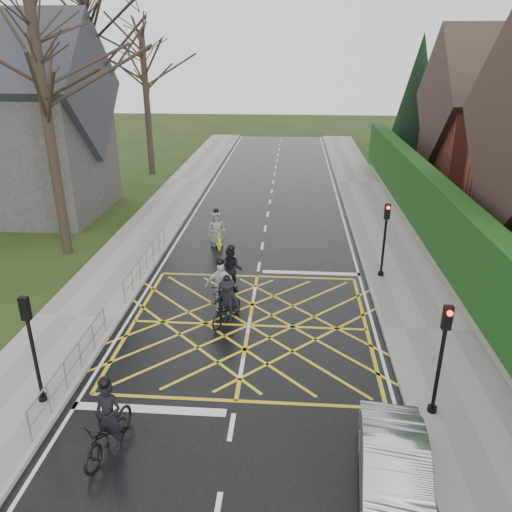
# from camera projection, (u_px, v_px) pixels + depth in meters

# --- Properties ---
(ground) EXTENTS (120.00, 120.00, 0.00)m
(ground) POSITION_uv_depth(u_px,v_px,m) (249.00, 325.00, 17.11)
(ground) COLOR black
(ground) RESTS_ON ground
(road) EXTENTS (9.00, 80.00, 0.01)m
(road) POSITION_uv_depth(u_px,v_px,m) (249.00, 325.00, 17.11)
(road) COLOR black
(road) RESTS_ON ground
(sidewalk_right) EXTENTS (3.00, 80.00, 0.15)m
(sidewalk_right) POSITION_uv_depth(u_px,v_px,m) (427.00, 330.00, 16.67)
(sidewalk_right) COLOR gray
(sidewalk_right) RESTS_ON ground
(sidewalk_left) EXTENTS (3.00, 80.00, 0.15)m
(sidewalk_left) POSITION_uv_depth(u_px,v_px,m) (79.00, 317.00, 17.49)
(sidewalk_left) COLOR gray
(sidewalk_left) RESTS_ON ground
(stone_wall) EXTENTS (0.50, 38.00, 0.70)m
(stone_wall) POSITION_uv_depth(u_px,v_px,m) (436.00, 256.00, 21.98)
(stone_wall) COLOR slate
(stone_wall) RESTS_ON ground
(hedge) EXTENTS (0.90, 38.00, 2.80)m
(hedge) POSITION_uv_depth(u_px,v_px,m) (441.00, 218.00, 21.31)
(hedge) COLOR #0F3811
(hedge) RESTS_ON stone_wall
(house_far) EXTENTS (9.80, 8.80, 10.30)m
(house_far) POSITION_uv_depth(u_px,v_px,m) (510.00, 126.00, 31.01)
(house_far) COLOR brown
(house_far) RESTS_ON ground
(conifer) EXTENTS (4.60, 4.60, 10.00)m
(conifer) POSITION_uv_depth(u_px,v_px,m) (417.00, 102.00, 38.41)
(conifer) COLOR black
(conifer) RESTS_ON ground
(church) EXTENTS (8.80, 7.80, 11.00)m
(church) POSITION_uv_depth(u_px,v_px,m) (21.00, 125.00, 27.20)
(church) COLOR #2D2B28
(church) RESTS_ON ground
(tree_near) EXTENTS (9.24, 9.24, 11.44)m
(tree_near) POSITION_uv_depth(u_px,v_px,m) (40.00, 72.00, 20.22)
(tree_near) COLOR black
(tree_near) RESTS_ON ground
(tree_mid) EXTENTS (10.08, 10.08, 12.48)m
(tree_mid) POSITION_uv_depth(u_px,v_px,m) (89.00, 52.00, 27.38)
(tree_mid) COLOR black
(tree_mid) RESTS_ON ground
(tree_far) EXTENTS (8.40, 8.40, 10.40)m
(tree_far) POSITION_uv_depth(u_px,v_px,m) (144.00, 73.00, 35.25)
(tree_far) COLOR black
(tree_far) RESTS_ON ground
(railing_south) EXTENTS (0.05, 5.04, 1.03)m
(railing_south) POSITION_uv_depth(u_px,v_px,m) (72.00, 359.00, 13.91)
(railing_south) COLOR slate
(railing_south) RESTS_ON ground
(railing_north) EXTENTS (0.05, 6.04, 1.03)m
(railing_north) POSITION_uv_depth(u_px,v_px,m) (146.00, 256.00, 20.81)
(railing_north) COLOR slate
(railing_north) RESTS_ON ground
(traffic_light_ne) EXTENTS (0.24, 0.31, 3.21)m
(traffic_light_ne) POSITION_uv_depth(u_px,v_px,m) (384.00, 241.00, 19.99)
(traffic_light_ne) COLOR black
(traffic_light_ne) RESTS_ON ground
(traffic_light_se) EXTENTS (0.24, 0.31, 3.21)m
(traffic_light_se) POSITION_uv_depth(u_px,v_px,m) (440.00, 362.00, 12.26)
(traffic_light_se) COLOR black
(traffic_light_se) RESTS_ON ground
(traffic_light_sw) EXTENTS (0.24, 0.31, 3.21)m
(traffic_light_sw) POSITION_uv_depth(u_px,v_px,m) (34.00, 351.00, 12.68)
(traffic_light_sw) COLOR black
(traffic_light_sw) RESTS_ON ground
(cyclist_rear) EXTENTS (1.09, 2.15, 1.99)m
(cyclist_rear) POSITION_uv_depth(u_px,v_px,m) (109.00, 427.00, 11.58)
(cyclist_rear) COLOR black
(cyclist_rear) RESTS_ON ground
(cyclist_back) EXTENTS (0.90, 1.97, 1.96)m
(cyclist_back) POSITION_uv_depth(u_px,v_px,m) (231.00, 275.00, 19.21)
(cyclist_back) COLOR black
(cyclist_back) RESTS_ON ground
(cyclist_mid) EXTENTS (1.31, 1.91, 1.76)m
(cyclist_mid) POSITION_uv_depth(u_px,v_px,m) (227.00, 305.00, 17.11)
(cyclist_mid) COLOR black
(cyclist_mid) RESTS_ON ground
(cyclist_front) EXTENTS (1.13, 2.06, 2.01)m
(cyclist_front) POSITION_uv_depth(u_px,v_px,m) (220.00, 291.00, 17.89)
(cyclist_front) COLOR black
(cyclist_front) RESTS_ON ground
(cyclist_lead) EXTENTS (1.27, 2.02, 1.86)m
(cyclist_lead) POSITION_uv_depth(u_px,v_px,m) (217.00, 233.00, 23.81)
(cyclist_lead) COLOR yellow
(cyclist_lead) RESTS_ON ground
(car) EXTENTS (1.74, 4.02, 1.29)m
(car) POSITION_uv_depth(u_px,v_px,m) (394.00, 473.00, 10.32)
(car) COLOR #BABCC2
(car) RESTS_ON ground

